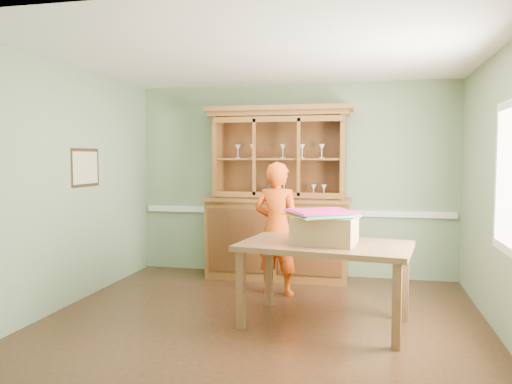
% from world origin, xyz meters
% --- Properties ---
extents(floor, '(4.50, 4.50, 0.00)m').
position_xyz_m(floor, '(0.00, 0.00, 0.00)').
color(floor, '#482817').
rests_on(floor, ground).
extents(ceiling, '(4.50, 4.50, 0.00)m').
position_xyz_m(ceiling, '(0.00, 0.00, 2.70)').
color(ceiling, white).
rests_on(ceiling, wall_back).
extents(wall_back, '(4.50, 0.00, 4.50)m').
position_xyz_m(wall_back, '(0.00, 2.00, 1.35)').
color(wall_back, gray).
rests_on(wall_back, floor).
extents(wall_left, '(0.00, 4.00, 4.00)m').
position_xyz_m(wall_left, '(-2.25, 0.00, 1.35)').
color(wall_left, gray).
rests_on(wall_left, floor).
extents(wall_right, '(0.00, 4.00, 4.00)m').
position_xyz_m(wall_right, '(2.25, 0.00, 1.35)').
color(wall_right, gray).
rests_on(wall_right, floor).
extents(wall_front, '(4.50, 0.00, 4.50)m').
position_xyz_m(wall_front, '(0.00, -2.00, 1.35)').
color(wall_front, gray).
rests_on(wall_front, floor).
extents(chair_rail, '(4.41, 0.05, 0.08)m').
position_xyz_m(chair_rail, '(0.00, 1.98, 0.90)').
color(chair_rail, white).
rests_on(chair_rail, wall_back).
extents(framed_map, '(0.03, 0.60, 0.46)m').
position_xyz_m(framed_map, '(-2.23, 0.30, 1.55)').
color(framed_map, '#342214').
rests_on(framed_map, wall_left).
extents(window_panel, '(0.03, 0.96, 1.36)m').
position_xyz_m(window_panel, '(2.23, -0.30, 1.50)').
color(window_panel, white).
rests_on(window_panel, wall_right).
extents(china_hutch, '(2.01, 0.66, 2.36)m').
position_xyz_m(china_hutch, '(-0.17, 1.73, 0.83)').
color(china_hutch, brown).
rests_on(china_hutch, floor).
extents(dining_table, '(1.78, 1.22, 0.82)m').
position_xyz_m(dining_table, '(0.63, -0.11, 0.73)').
color(dining_table, brown).
rests_on(dining_table, floor).
extents(cardboard_box, '(0.65, 0.55, 0.28)m').
position_xyz_m(cardboard_box, '(0.63, -0.14, 0.96)').
color(cardboard_box, '#A38154').
rests_on(cardboard_box, dining_table).
extents(kite_stack, '(0.77, 0.77, 0.05)m').
position_xyz_m(kite_stack, '(0.60, -0.14, 1.13)').
color(kite_stack, gold).
rests_on(kite_stack, cardboard_box).
extents(person, '(0.65, 0.49, 1.62)m').
position_xyz_m(person, '(-0.03, 0.91, 0.81)').
color(person, '#E34A0E').
rests_on(person, floor).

